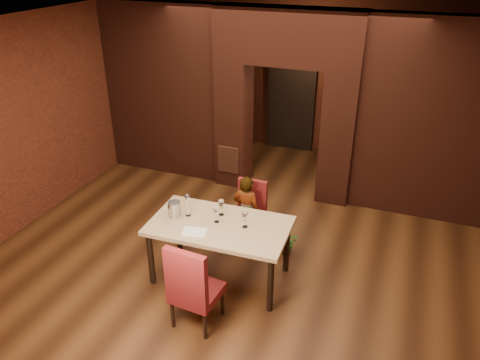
# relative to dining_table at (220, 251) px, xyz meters

# --- Properties ---
(floor) EXTENTS (8.00, 8.00, 0.00)m
(floor) POSITION_rel_dining_table_xyz_m (0.05, 0.78, -0.42)
(floor) COLOR #482712
(floor) RESTS_ON ground
(ceiling) EXTENTS (7.00, 8.00, 0.04)m
(ceiling) POSITION_rel_dining_table_xyz_m (0.05, 0.78, 2.78)
(ceiling) COLOR silver
(ceiling) RESTS_ON ground
(wall_back) EXTENTS (7.00, 0.04, 3.20)m
(wall_back) POSITION_rel_dining_table_xyz_m (0.05, 4.78, 1.18)
(wall_back) COLOR maroon
(wall_back) RESTS_ON ground
(wall_left) EXTENTS (0.04, 8.00, 3.20)m
(wall_left) POSITION_rel_dining_table_xyz_m (-3.45, 0.78, 1.18)
(wall_left) COLOR maroon
(wall_left) RESTS_ON ground
(pillar_left) EXTENTS (0.55, 0.55, 2.30)m
(pillar_left) POSITION_rel_dining_table_xyz_m (-0.90, 2.78, 0.73)
(pillar_left) COLOR maroon
(pillar_left) RESTS_ON ground
(pillar_right) EXTENTS (0.55, 0.55, 2.30)m
(pillar_right) POSITION_rel_dining_table_xyz_m (1.00, 2.78, 0.73)
(pillar_right) COLOR maroon
(pillar_right) RESTS_ON ground
(lintel) EXTENTS (2.45, 0.55, 0.90)m
(lintel) POSITION_rel_dining_table_xyz_m (0.05, 2.78, 2.33)
(lintel) COLOR maroon
(lintel) RESTS_ON ground
(wing_wall_left) EXTENTS (2.28, 0.35, 3.20)m
(wing_wall_left) POSITION_rel_dining_table_xyz_m (-2.31, 2.78, 1.18)
(wing_wall_left) COLOR maroon
(wing_wall_left) RESTS_ON ground
(wing_wall_right) EXTENTS (2.28, 0.35, 3.20)m
(wing_wall_right) POSITION_rel_dining_table_xyz_m (2.42, 2.78, 1.18)
(wing_wall_right) COLOR maroon
(wing_wall_right) RESTS_ON ground
(vent_panel) EXTENTS (0.40, 0.03, 0.50)m
(vent_panel) POSITION_rel_dining_table_xyz_m (-0.90, 2.49, 0.13)
(vent_panel) COLOR brown
(vent_panel) RESTS_ON ground
(rear_door) EXTENTS (0.90, 0.08, 2.10)m
(rear_door) POSITION_rel_dining_table_xyz_m (-0.35, 4.72, 0.63)
(rear_door) COLOR black
(rear_door) RESTS_ON ground
(rear_door_frame) EXTENTS (1.02, 0.04, 2.22)m
(rear_door_frame) POSITION_rel_dining_table_xyz_m (-0.35, 4.68, 0.63)
(rear_door_frame) COLOR black
(rear_door_frame) RESTS_ON ground
(dining_table) EXTENTS (1.84, 1.08, 0.85)m
(dining_table) POSITION_rel_dining_table_xyz_m (0.00, 0.00, 0.00)
(dining_table) COLOR #A38558
(dining_table) RESTS_ON ground
(chair_far) EXTENTS (0.45, 0.45, 0.98)m
(chair_far) POSITION_rel_dining_table_xyz_m (0.07, 0.91, 0.07)
(chair_far) COLOR maroon
(chair_far) RESTS_ON ground
(chair_near) EXTENTS (0.56, 0.56, 1.14)m
(chair_near) POSITION_rel_dining_table_xyz_m (0.08, -0.87, 0.15)
(chair_near) COLOR maroon
(chair_near) RESTS_ON ground
(person_seated) EXTENTS (0.45, 0.32, 1.15)m
(person_seated) POSITION_rel_dining_table_xyz_m (0.06, 0.84, 0.15)
(person_seated) COLOR white
(person_seated) RESTS_ON ground
(wine_glass_a) EXTENTS (0.09, 0.09, 0.22)m
(wine_glass_a) POSITION_rel_dining_table_xyz_m (-0.07, 0.22, 0.53)
(wine_glass_a) COLOR white
(wine_glass_a) RESTS_ON dining_table
(wine_glass_b) EXTENTS (0.08, 0.08, 0.20)m
(wine_glass_b) POSITION_rel_dining_table_xyz_m (-0.05, 0.03, 0.52)
(wine_glass_b) COLOR white
(wine_glass_b) RESTS_ON dining_table
(wine_glass_c) EXTENTS (0.09, 0.09, 0.22)m
(wine_glass_c) POSITION_rel_dining_table_xyz_m (0.33, 0.05, 0.53)
(wine_glass_c) COLOR white
(wine_glass_c) RESTS_ON dining_table
(tasting_sheet) EXTENTS (0.34, 0.28, 0.00)m
(tasting_sheet) POSITION_rel_dining_table_xyz_m (-0.22, -0.28, 0.43)
(tasting_sheet) COLOR silver
(tasting_sheet) RESTS_ON dining_table
(wine_bucket) EXTENTS (0.17, 0.17, 0.21)m
(wine_bucket) POSITION_rel_dining_table_xyz_m (-0.63, -0.03, 0.53)
(wine_bucket) COLOR #ACACB3
(wine_bucket) RESTS_ON dining_table
(water_bottle) EXTENTS (0.07, 0.07, 0.31)m
(water_bottle) POSITION_rel_dining_table_xyz_m (-0.47, 0.05, 0.58)
(water_bottle) COLOR white
(water_bottle) RESTS_ON dining_table
(potted_plant) EXTENTS (0.40, 0.37, 0.37)m
(potted_plant) POSITION_rel_dining_table_xyz_m (0.69, 0.88, -0.24)
(potted_plant) COLOR #2D6A20
(potted_plant) RESTS_ON ground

